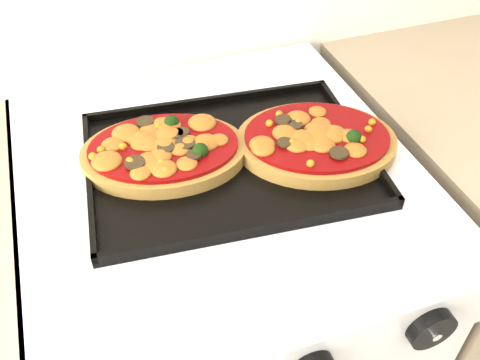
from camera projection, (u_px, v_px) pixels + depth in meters
name	position (u px, v px, depth m)	size (l,w,h in m)	color
stove	(222.00, 326.00, 1.12)	(0.60, 0.60, 0.91)	silver
control_panel	(296.00, 358.00, 0.64)	(0.60, 0.02, 0.09)	silver
knob_right	(431.00, 329.00, 0.66)	(0.06, 0.06, 0.02)	black
baking_tray	(229.00, 158.00, 0.80)	(0.42, 0.31, 0.02)	black
pizza_left	(164.00, 150.00, 0.79)	(0.25, 0.17, 0.04)	#A87F3A
pizza_right	(316.00, 140.00, 0.81)	(0.24, 0.19, 0.04)	#A87F3A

